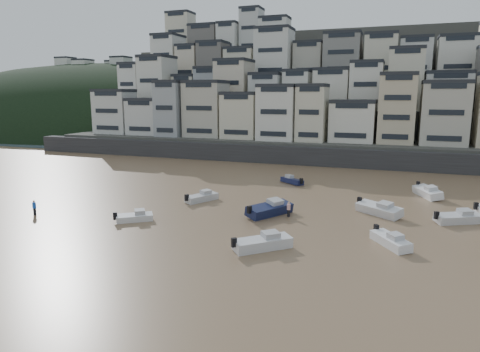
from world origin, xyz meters
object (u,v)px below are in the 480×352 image
at_px(boat_c, 270,208).
at_px(boat_f, 202,196).
at_px(boat_b, 391,239).
at_px(boat_i, 427,191).
at_px(boat_j, 134,216).
at_px(person_blue, 34,208).
at_px(boat_a, 263,241).
at_px(boat_h, 292,180).
at_px(boat_d, 458,217).
at_px(boat_e, 379,208).
at_px(person_pink, 289,209).

distance_m(boat_c, boat_f, 10.57).
height_order(boat_b, boat_i, boat_i).
xyz_separation_m(boat_j, person_blue, (-12.09, -1.80, 0.29)).
bearing_deg(person_blue, boat_c, 19.86).
xyz_separation_m(boat_a, boat_i, (15.02, 26.38, 0.03)).
relative_size(boat_a, person_blue, 3.35).
distance_m(boat_b, boat_f, 24.89).
bearing_deg(boat_i, boat_b, -33.45).
xyz_separation_m(boat_h, boat_i, (19.05, -2.30, 0.21)).
height_order(boat_d, person_blue, person_blue).
relative_size(boat_e, boat_j, 1.40).
bearing_deg(boat_d, boat_h, 118.60).
distance_m(boat_f, person_pink, 12.63).
bearing_deg(boat_b, boat_i, 134.55).
relative_size(boat_a, boat_j, 1.38).
xyz_separation_m(boat_a, boat_c, (-2.42, 10.63, 0.09)).
xyz_separation_m(boat_b, boat_f, (-23.14, 9.16, -0.01)).
relative_size(boat_a, boat_d, 1.09).
bearing_deg(boat_c, boat_d, -48.64).
xyz_separation_m(boat_b, boat_e, (-1.43, 10.24, 0.11)).
relative_size(boat_f, person_blue, 2.87).
distance_m(boat_d, boat_f, 29.83).
distance_m(boat_i, person_pink, 21.84).
height_order(boat_a, boat_d, boat_a).
bearing_deg(boat_a, person_blue, 133.90).
relative_size(boat_b, boat_i, 0.85).
bearing_deg(boat_c, boat_i, -17.91).
height_order(boat_a, boat_j, boat_a).
distance_m(boat_h, person_pink, 18.32).
distance_m(boat_j, person_blue, 12.23).
height_order(boat_c, person_pink, boat_c).
bearing_deg(boat_b, person_pink, -152.79).
xyz_separation_m(boat_c, boat_h, (-1.61, 18.05, -0.27)).
height_order(boat_a, person_blue, person_blue).
relative_size(boat_f, boat_i, 0.83).
xyz_separation_m(boat_b, boat_i, (4.33, 21.60, 0.13)).
distance_m(boat_a, person_pink, 10.76).
bearing_deg(boat_d, boat_a, -167.99).
xyz_separation_m(boat_h, person_blue, (-23.59, -27.15, 0.26)).
height_order(boat_c, boat_e, boat_c).
relative_size(boat_e, boat_h, 1.31).
bearing_deg(boat_j, boat_f, 37.16).
bearing_deg(boat_h, boat_f, 96.82).
bearing_deg(boat_h, person_blue, 85.61).
relative_size(boat_i, boat_j, 1.42).
height_order(boat_h, person_pink, person_pink).
bearing_deg(boat_e, boat_b, -46.54).
bearing_deg(boat_j, boat_c, -7.61).
bearing_deg(boat_f, person_blue, 156.37).
distance_m(boat_j, person_pink, 17.00).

